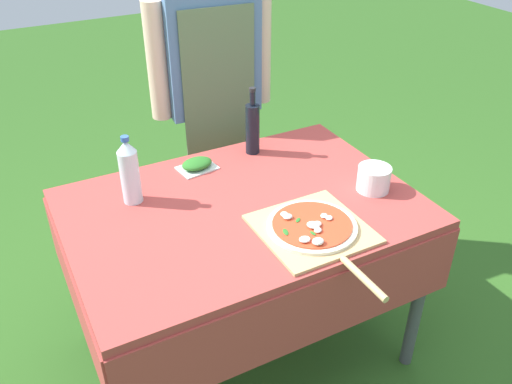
# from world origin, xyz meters

# --- Properties ---
(ground_plane) EXTENTS (12.00, 12.00, 0.00)m
(ground_plane) POSITION_xyz_m (0.00, 0.00, 0.00)
(ground_plane) COLOR #2D5B1E
(prep_table) EXTENTS (1.33, 0.95, 0.78)m
(prep_table) POSITION_xyz_m (0.00, 0.00, 0.69)
(prep_table) COLOR #A83D38
(prep_table) RESTS_ON ground
(person_cook) EXTENTS (0.62, 0.23, 1.65)m
(person_cook) POSITION_xyz_m (0.23, 0.78, 0.97)
(person_cook) COLOR #333D56
(person_cook) RESTS_ON ground
(pizza_on_peel) EXTENTS (0.37, 0.59, 0.05)m
(pizza_on_peel) POSITION_xyz_m (0.14, -0.27, 0.80)
(pizza_on_peel) COLOR tan
(pizza_on_peel) RESTS_ON prep_table
(oil_bottle) EXTENTS (0.06, 0.06, 0.30)m
(oil_bottle) POSITION_xyz_m (0.23, 0.36, 0.90)
(oil_bottle) COLOR black
(oil_bottle) RESTS_ON prep_table
(water_bottle) EXTENTS (0.07, 0.07, 0.28)m
(water_bottle) POSITION_xyz_m (-0.36, 0.22, 0.91)
(water_bottle) COLOR silver
(water_bottle) RESTS_ON prep_table
(herb_container) EXTENTS (0.17, 0.14, 0.04)m
(herb_container) POSITION_xyz_m (-0.05, 0.34, 0.80)
(herb_container) COLOR silver
(herb_container) RESTS_ON prep_table
(mixing_tub) EXTENTS (0.13, 0.13, 0.10)m
(mixing_tub) POSITION_xyz_m (0.51, -0.14, 0.83)
(mixing_tub) COLOR silver
(mixing_tub) RESTS_ON prep_table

